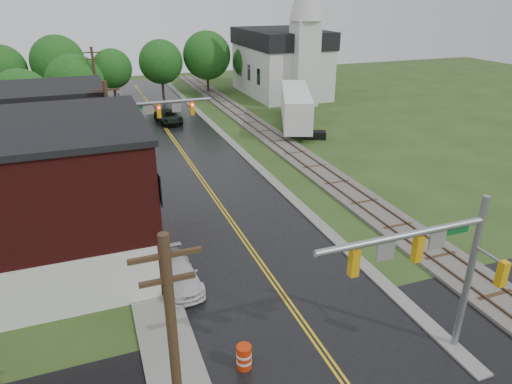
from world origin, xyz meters
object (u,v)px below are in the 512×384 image
traffic_signal_far (150,119)px  suv_dark (169,117)px  tree_left_c (24,101)px  utility_pole_b (112,144)px  brick_building (11,204)px  utility_pole_a (176,371)px  traffic_signal_near (432,257)px  tree_left_e (77,84)px  pickup_white (178,274)px  semi_trailer (296,106)px  utility_pole_c (97,87)px  construction_barrel (244,357)px  church (284,56)px

traffic_signal_far → suv_dark: bearing=75.7°
traffic_signal_far → suv_dark: size_ratio=1.37×
tree_left_c → utility_pole_b: bearing=-68.5°
brick_building → utility_pole_a: (5.68, -15.00, 0.57)m
traffic_signal_near → utility_pole_a: 10.47m
tree_left_e → pickup_white: (4.05, -35.13, -4.16)m
utility_pole_a → semi_trailer: bearing=60.4°
utility_pole_b → pickup_white: size_ratio=1.99×
utility_pole_a → utility_pole_c: (0.00, 44.00, 0.00)m
brick_building → utility_pole_c: bearing=78.9°
traffic_signal_far → utility_pole_c: 17.33m
tree_left_c → construction_barrel: 37.57m
pickup_white → utility_pole_a: bearing=-104.7°
traffic_signal_near → semi_trailer: (10.74, 35.00, -2.51)m
traffic_signal_near → utility_pole_b: utility_pole_b is taller
brick_building → utility_pole_c: utility_pole_c is taller
brick_building → utility_pole_b: size_ratio=1.59×
utility_pole_b → tree_left_e: utility_pole_b is taller
suv_dark → semi_trailer: 15.13m
church → tree_left_c: size_ratio=2.61×
brick_building → tree_left_e: bearing=83.3°
suv_dark → pickup_white: (-5.60, -33.01, -0.09)m
utility_pole_b → tree_left_c: 19.24m
brick_building → traffic_signal_far: (9.01, 12.00, 0.82)m
suv_dark → traffic_signal_near: bearing=-90.8°
semi_trailer → construction_barrel: semi_trailer is taller
traffic_signal_far → utility_pole_c: (-3.33, 17.00, -0.25)m
traffic_signal_near → construction_barrel: bearing=164.0°
pickup_white → semi_trailer: (19.01, 26.23, 1.81)m
suv_dark → pickup_white: 33.48m
traffic_signal_far → semi_trailer: 20.47m
suv_dark → construction_barrel: bearing=-100.6°
church → construction_barrel: size_ratio=18.09×
traffic_signal_near → traffic_signal_far: 25.94m
pickup_white → utility_pole_b: bearing=95.9°
church → tree_left_e: 29.91m
utility_pole_c → tree_left_e: (-2.05, 1.90, 0.09)m
tree_left_c → suv_dark: (14.65, 3.88, -3.77)m
semi_trailer → construction_barrel: size_ratio=12.35×
suv_dark → construction_barrel: (-4.28, -39.78, -0.19)m
utility_pole_c → construction_barrel: size_ratio=8.14×
semi_trailer → tree_left_c: bearing=174.1°
tree_left_c → suv_dark: 15.61m
utility_pole_a → suv_dark: (7.60, 43.78, -3.97)m
tree_left_e → utility_pole_b: bearing=-85.1°
utility_pole_b → pickup_white: 12.11m
brick_building → pickup_white: 9.44m
brick_building → utility_pole_b: 9.03m
traffic_signal_far → construction_barrel: bearing=-90.0°
church → pickup_white: size_ratio=4.43×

